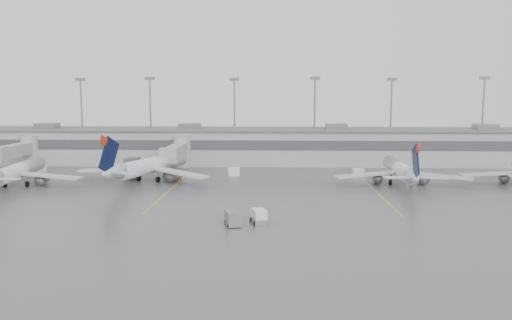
{
  "coord_description": "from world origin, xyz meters",
  "views": [
    {
      "loc": [
        0.38,
        -61.2,
        15.94
      ],
      "look_at": [
        -2.81,
        24.0,
        5.0
      ],
      "focal_mm": 35.0,
      "sensor_mm": 36.0,
      "label": 1
    }
  ],
  "objects_px": {
    "jet_mid_right": "(401,170)",
    "jet_mid_left": "(149,165)",
    "baggage_tug": "(259,218)",
    "jet_far_left": "(16,171)"
  },
  "relations": [
    {
      "from": "jet_mid_right",
      "to": "jet_mid_left",
      "type": "bearing_deg",
      "value": -179.93
    },
    {
      "from": "jet_mid_right",
      "to": "baggage_tug",
      "type": "relative_size",
      "value": 8.55
    },
    {
      "from": "jet_mid_left",
      "to": "jet_far_left",
      "type": "bearing_deg",
      "value": -146.44
    },
    {
      "from": "jet_far_left",
      "to": "baggage_tug",
      "type": "xyz_separation_m",
      "value": [
        43.86,
        -24.42,
        -2.05
      ]
    },
    {
      "from": "jet_mid_right",
      "to": "jet_far_left",
      "type": "bearing_deg",
      "value": -173.81
    },
    {
      "from": "jet_mid_left",
      "to": "jet_mid_right",
      "type": "height_order",
      "value": "jet_mid_left"
    },
    {
      "from": "jet_far_left",
      "to": "jet_mid_right",
      "type": "relative_size",
      "value": 1.01
    },
    {
      "from": "jet_mid_left",
      "to": "jet_mid_right",
      "type": "relative_size",
      "value": 1.07
    },
    {
      "from": "jet_far_left",
      "to": "jet_mid_left",
      "type": "relative_size",
      "value": 0.94
    },
    {
      "from": "jet_mid_left",
      "to": "baggage_tug",
      "type": "bearing_deg",
      "value": -37.17
    }
  ]
}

